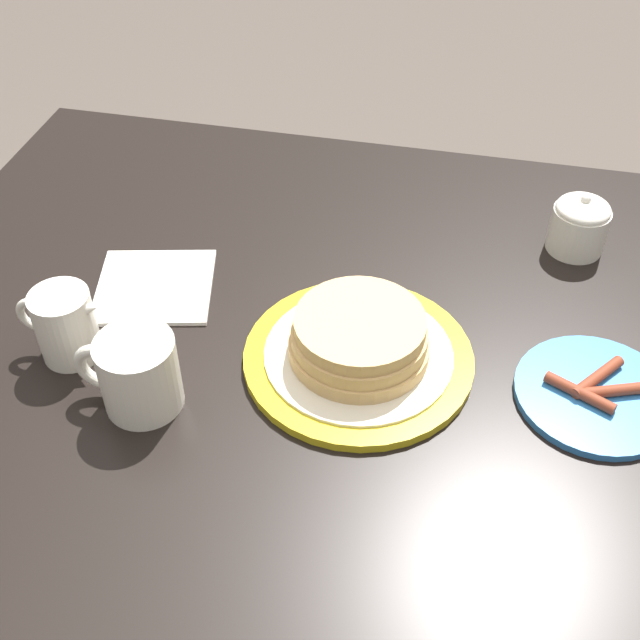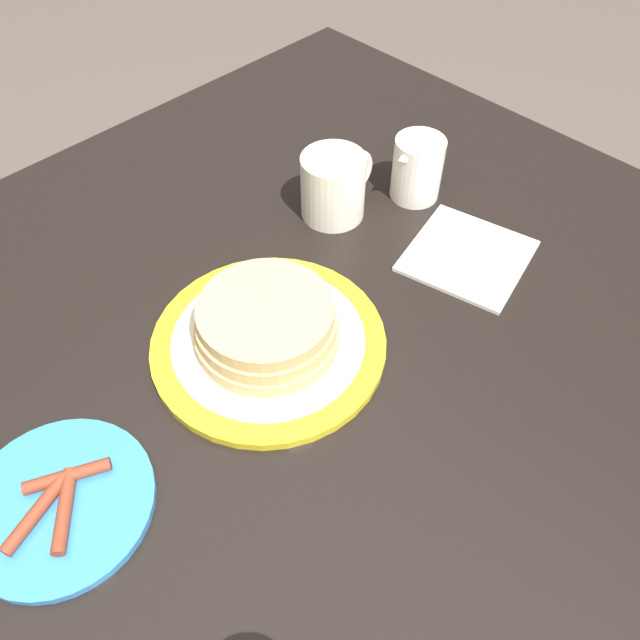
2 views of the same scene
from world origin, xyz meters
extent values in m
plane|color=#51473F|center=(0.00, 0.00, 0.00)|extent=(8.00, 8.00, 0.00)
cube|color=black|center=(0.00, 0.00, 0.76)|extent=(1.41, 1.06, 0.03)
cube|color=black|center=(0.64, 0.47, 0.37)|extent=(0.07, 0.07, 0.75)
cylinder|color=gold|center=(0.05, -0.01, 0.78)|extent=(0.28, 0.28, 0.01)
cylinder|color=beige|center=(0.05, -0.01, 0.79)|extent=(0.23, 0.23, 0.00)
cylinder|color=tan|center=(0.05, -0.01, 0.80)|extent=(0.17, 0.17, 0.02)
cylinder|color=tan|center=(0.05, -0.01, 0.82)|extent=(0.16, 0.16, 0.02)
cylinder|color=tan|center=(0.05, -0.01, 0.84)|extent=(0.16, 0.16, 0.02)
cylinder|color=#337AC6|center=(-0.23, -0.01, 0.78)|extent=(0.19, 0.19, 0.01)
cylinder|color=brown|center=(-0.25, -0.01, 0.80)|extent=(0.09, 0.04, 0.01)
cylinder|color=brown|center=(-0.21, 0.00, 0.80)|extent=(0.08, 0.05, 0.01)
cylinder|color=brown|center=(-0.23, -0.03, 0.80)|extent=(0.06, 0.08, 0.01)
cylinder|color=silver|center=(0.28, 0.11, 0.83)|extent=(0.09, 0.09, 0.10)
torus|color=silver|center=(0.33, 0.11, 0.83)|extent=(0.07, 0.01, 0.07)
cylinder|color=brown|center=(0.28, 0.11, 0.87)|extent=(0.08, 0.08, 0.00)
cylinder|color=silver|center=(0.40, 0.05, 0.83)|extent=(0.07, 0.07, 0.09)
cone|color=silver|center=(0.37, 0.05, 0.86)|extent=(0.04, 0.03, 0.04)
torus|color=silver|center=(0.44, 0.05, 0.83)|extent=(0.05, 0.01, 0.05)
cube|color=silver|center=(0.35, -0.09, 0.78)|extent=(0.19, 0.18, 0.01)
camera|label=1|loc=(-0.05, 0.68, 1.49)|focal=45.00mm
camera|label=2|loc=(-0.23, -0.38, 1.38)|focal=35.00mm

